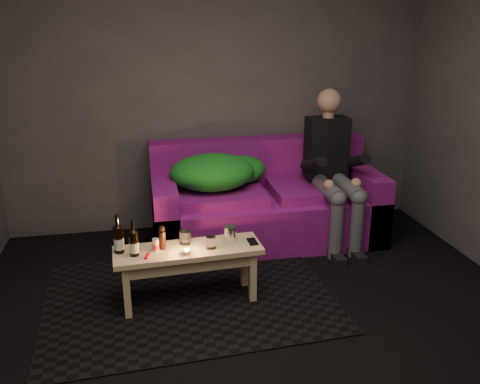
% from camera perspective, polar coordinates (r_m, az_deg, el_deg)
% --- Properties ---
extents(floor, '(4.50, 4.50, 0.00)m').
position_cam_1_polar(floor, '(3.25, 4.11, -18.34)').
color(floor, black).
rests_on(floor, ground).
extents(room, '(4.50, 4.50, 4.50)m').
position_cam_1_polar(room, '(3.06, 2.49, 12.87)').
color(room, silver).
rests_on(room, ground).
extents(rug, '(2.17, 1.63, 0.01)m').
position_cam_1_polar(rug, '(3.87, -5.72, -11.61)').
color(rug, black).
rests_on(rug, floor).
extents(sofa, '(2.06, 0.93, 0.89)m').
position_cam_1_polar(sofa, '(4.74, 2.79, -1.42)').
color(sofa, '#740F73').
rests_on(sofa, floor).
extents(green_blanket, '(0.91, 0.62, 0.31)m').
position_cam_1_polar(green_blanket, '(4.53, -2.63, 2.27)').
color(green_blanket, '#167C1A').
rests_on(green_blanket, sofa).
extents(person, '(0.37, 0.86, 1.38)m').
position_cam_1_polar(person, '(4.63, 10.34, 2.93)').
color(person, black).
rests_on(person, sofa).
extents(coffee_table, '(1.06, 0.39, 0.43)m').
position_cam_1_polar(coffee_table, '(3.66, -5.82, -7.34)').
color(coffee_table, '#E5C586').
rests_on(coffee_table, rug).
extents(beer_bottle_a, '(0.07, 0.07, 0.28)m').
position_cam_1_polar(beer_bottle_a, '(3.60, -13.48, -5.11)').
color(beer_bottle_a, black).
rests_on(beer_bottle_a, coffee_table).
extents(beer_bottle_b, '(0.06, 0.06, 0.26)m').
position_cam_1_polar(beer_bottle_b, '(3.54, -11.84, -5.59)').
color(beer_bottle_b, black).
rests_on(beer_bottle_b, coffee_table).
extents(salt_shaker, '(0.05, 0.05, 0.09)m').
position_cam_1_polar(salt_shaker, '(3.59, -9.44, -5.89)').
color(salt_shaker, silver).
rests_on(salt_shaker, coffee_table).
extents(pepper_mill, '(0.06, 0.06, 0.13)m').
position_cam_1_polar(pepper_mill, '(3.61, -8.71, -5.38)').
color(pepper_mill, black).
rests_on(pepper_mill, coffee_table).
extents(tumbler_back, '(0.09, 0.09, 0.10)m').
position_cam_1_polar(tumbler_back, '(3.68, -6.19, -5.08)').
color(tumbler_back, white).
rests_on(tumbler_back, coffee_table).
extents(tealight, '(0.06, 0.06, 0.04)m').
position_cam_1_polar(tealight, '(3.53, -6.00, -6.64)').
color(tealight, white).
rests_on(tealight, coffee_table).
extents(tumbler_front, '(0.07, 0.07, 0.09)m').
position_cam_1_polar(tumbler_front, '(3.59, -3.26, -5.68)').
color(tumbler_front, white).
rests_on(tumbler_front, coffee_table).
extents(steel_cup, '(0.10, 0.10, 0.12)m').
position_cam_1_polar(steel_cup, '(3.68, -1.14, -4.77)').
color(steel_cup, silver).
rests_on(steel_cup, coffee_table).
extents(smartphone, '(0.07, 0.13, 0.01)m').
position_cam_1_polar(smartphone, '(3.70, 1.39, -5.59)').
color(smartphone, black).
rests_on(smartphone, coffee_table).
extents(red_lighter, '(0.04, 0.08, 0.01)m').
position_cam_1_polar(red_lighter, '(3.53, -10.38, -7.09)').
color(red_lighter, red).
rests_on(red_lighter, coffee_table).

